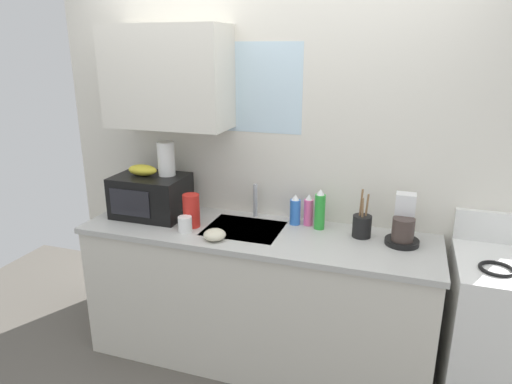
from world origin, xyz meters
name	(u,v)px	position (x,y,z in m)	size (l,w,h in m)	color
kitchen_wall_assembly	(255,147)	(-0.11, 0.31, 1.35)	(2.93, 0.42, 2.50)	silver
counter_unit	(256,295)	(0.00, 0.00, 0.46)	(2.16, 0.63, 0.90)	silver
sink_faucet	(255,200)	(-0.09, 0.24, 1.01)	(0.03, 0.03, 0.22)	#B2B5BA
stove_range	(505,338)	(1.42, 0.00, 0.46)	(0.60, 0.60, 1.08)	white
microwave	(151,196)	(-0.75, 0.05, 1.04)	(0.46, 0.35, 0.27)	black
banana_bunch	(143,170)	(-0.80, 0.05, 1.20)	(0.20, 0.11, 0.07)	gold
paper_towel_roll	(166,159)	(-0.65, 0.10, 1.28)	(0.11, 0.11, 0.22)	white
coffee_maker	(403,225)	(0.85, 0.11, 1.00)	(0.19, 0.21, 0.28)	black
dish_soap_bottle_blue	(295,210)	(0.19, 0.19, 0.99)	(0.07, 0.07, 0.20)	blue
dish_soap_bottle_pink	(309,211)	(0.28, 0.20, 0.99)	(0.06, 0.06, 0.20)	#E55999
dish_soap_bottle_green	(320,210)	(0.35, 0.17, 1.02)	(0.06, 0.06, 0.25)	green
cereal_canister	(191,211)	(-0.41, -0.05, 1.00)	(0.10, 0.10, 0.21)	red
mug_white	(185,224)	(-0.41, -0.14, 0.95)	(0.08, 0.08, 0.10)	white
utensil_crock	(362,225)	(0.62, 0.12, 0.97)	(0.11, 0.11, 0.29)	black
small_bowl	(215,235)	(-0.19, -0.20, 0.93)	(0.13, 0.13, 0.07)	beige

